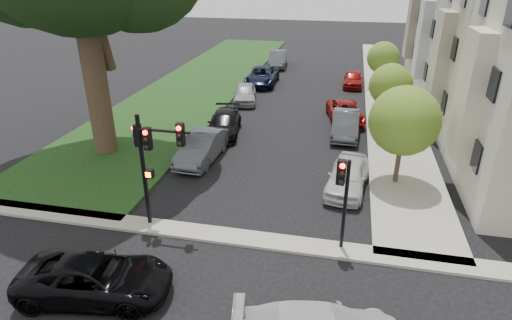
% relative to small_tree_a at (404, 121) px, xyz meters
% --- Properties ---
extents(ground, '(140.00, 140.00, 0.00)m').
position_rel_small_tree_a_xyz_m(ground, '(-6.20, -8.03, -3.19)').
color(ground, black).
rests_on(ground, ground).
extents(grass_strip, '(8.00, 44.00, 0.12)m').
position_rel_small_tree_a_xyz_m(grass_strip, '(-15.20, 15.97, -3.13)').
color(grass_strip, black).
rests_on(grass_strip, ground).
extents(sidewalk_right, '(3.50, 44.00, 0.12)m').
position_rel_small_tree_a_xyz_m(sidewalk_right, '(0.55, 15.97, -3.13)').
color(sidewalk_right, '#A79F8E').
rests_on(sidewalk_right, ground).
extents(sidewalk_cross, '(60.00, 1.00, 0.12)m').
position_rel_small_tree_a_xyz_m(sidewalk_cross, '(-6.20, -6.03, -3.13)').
color(sidewalk_cross, '#A79F8E').
rests_on(sidewalk_cross, ground).
extents(house_c, '(7.70, 7.55, 15.97)m').
position_rel_small_tree_a_xyz_m(house_c, '(6.25, 14.97, 3.75)').
color(house_c, '#9F9F9F').
rests_on(house_c, ground).
extents(small_tree_a, '(3.19, 3.19, 4.79)m').
position_rel_small_tree_a_xyz_m(small_tree_a, '(0.00, 0.00, 0.00)').
color(small_tree_a, '#2D2419').
rests_on(small_tree_a, ground).
extents(small_tree_b, '(2.69, 2.69, 4.03)m').
position_rel_small_tree_a_xyz_m(small_tree_b, '(0.00, 8.21, -0.50)').
color(small_tree_b, '#2D2419').
rests_on(small_tree_b, ground).
extents(small_tree_c, '(2.59, 2.59, 3.89)m').
position_rel_small_tree_a_xyz_m(small_tree_c, '(-0.00, 17.28, -0.60)').
color(small_tree_c, '#2D2419').
rests_on(small_tree_c, ground).
extents(traffic_signal_main, '(2.29, 0.59, 4.70)m').
position_rel_small_tree_a_xyz_m(traffic_signal_main, '(-9.63, -5.80, 0.06)').
color(traffic_signal_main, black).
rests_on(traffic_signal_main, ground).
extents(traffic_signal_secondary, '(0.48, 0.39, 3.65)m').
position_rel_small_tree_a_xyz_m(traffic_signal_secondary, '(-2.48, -5.84, -0.64)').
color(traffic_signal_secondary, black).
rests_on(traffic_signal_secondary, ground).
extents(car_cross_near, '(5.08, 2.92, 1.33)m').
position_rel_small_tree_a_xyz_m(car_cross_near, '(-9.88, -9.94, -2.52)').
color(car_cross_near, black).
rests_on(car_cross_near, ground).
extents(car_parked_0, '(2.19, 4.40, 1.44)m').
position_rel_small_tree_a_xyz_m(car_parked_0, '(-2.27, -1.10, -2.47)').
color(car_parked_0, silver).
rests_on(car_parked_0, ground).
extents(car_parked_1, '(1.58, 4.46, 1.47)m').
position_rel_small_tree_a_xyz_m(car_parked_1, '(-2.55, 5.85, -2.45)').
color(car_parked_1, '#3F4247').
rests_on(car_parked_1, ground).
extents(car_parked_2, '(2.90, 4.87, 1.27)m').
position_rel_small_tree_a_xyz_m(car_parked_2, '(-2.63, 8.48, -2.55)').
color(car_parked_2, maroon).
rests_on(car_parked_2, ground).
extents(car_parked_3, '(1.67, 3.96, 1.34)m').
position_rel_small_tree_a_xyz_m(car_parked_3, '(-2.21, 17.56, -2.52)').
color(car_parked_3, maroon).
rests_on(car_parked_3, ground).
extents(car_parked_5, '(1.78, 4.59, 1.49)m').
position_rel_small_tree_a_xyz_m(car_parked_5, '(-9.93, 0.55, -2.44)').
color(car_parked_5, '#3F4247').
rests_on(car_parked_5, ground).
extents(car_parked_6, '(2.54, 4.82, 1.33)m').
position_rel_small_tree_a_xyz_m(car_parked_6, '(-9.88, 4.56, -2.52)').
color(car_parked_6, black).
rests_on(car_parked_6, ground).
extents(car_parked_7, '(2.43, 4.30, 1.38)m').
position_rel_small_tree_a_xyz_m(car_parked_7, '(-10.15, 11.20, -2.50)').
color(car_parked_7, '#999BA0').
rests_on(car_parked_7, ground).
extents(car_parked_8, '(2.58, 5.34, 1.46)m').
position_rel_small_tree_a_xyz_m(car_parked_8, '(-9.93, 16.53, -2.45)').
color(car_parked_8, black).
rests_on(car_parked_8, ground).
extents(car_parked_9, '(2.12, 4.87, 1.56)m').
position_rel_small_tree_a_xyz_m(car_parked_9, '(-9.75, 23.65, -2.41)').
color(car_parked_9, '#3F4247').
rests_on(car_parked_9, ground).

